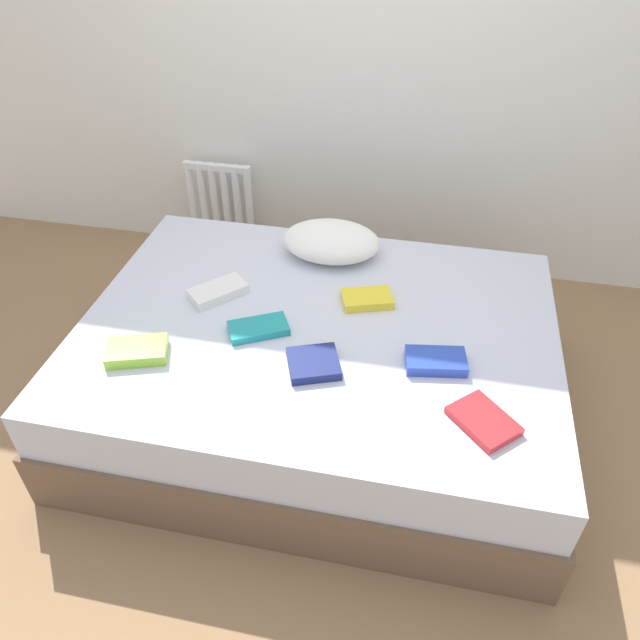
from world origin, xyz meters
TOP-DOWN VIEW (x-y plane):
  - ground_plane at (0.00, 0.00)m, footprint 8.00×8.00m
  - back_wall at (0.00, 1.35)m, footprint 6.00×0.10m
  - bed at (0.00, 0.00)m, footprint 2.00×1.50m
  - radiator at (-0.86, 1.20)m, footprint 0.41×0.04m
  - pillow at (-0.05, 0.53)m, footprint 0.47×0.34m
  - textbook_navy at (0.04, -0.26)m, footprint 0.24×0.23m
  - textbook_white at (-0.47, 0.10)m, footprint 0.26×0.27m
  - textbook_red at (0.67, -0.42)m, footprint 0.27×0.27m
  - textbook_blue at (0.49, -0.15)m, footprint 0.25×0.17m
  - textbook_lime at (-0.65, -0.33)m, footprint 0.26×0.21m
  - textbook_teal at (-0.23, -0.10)m, footprint 0.27×0.23m
  - textbook_yellow at (0.18, 0.19)m, footprint 0.25×0.20m

SIDE VIEW (x-z plane):
  - ground_plane at x=0.00m, z-range 0.00..0.00m
  - bed at x=0.00m, z-range 0.00..0.50m
  - radiator at x=-0.86m, z-range 0.11..0.59m
  - textbook_red at x=0.67m, z-range 0.50..0.53m
  - textbook_teal at x=-0.23m, z-range 0.50..0.53m
  - textbook_navy at x=0.04m, z-range 0.50..0.54m
  - textbook_yellow at x=0.18m, z-range 0.50..0.54m
  - textbook_white at x=-0.47m, z-range 0.50..0.54m
  - textbook_blue at x=0.49m, z-range 0.50..0.54m
  - textbook_lime at x=-0.65m, z-range 0.50..0.55m
  - pillow at x=-0.05m, z-range 0.50..0.65m
  - back_wall at x=0.00m, z-range 0.00..2.80m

